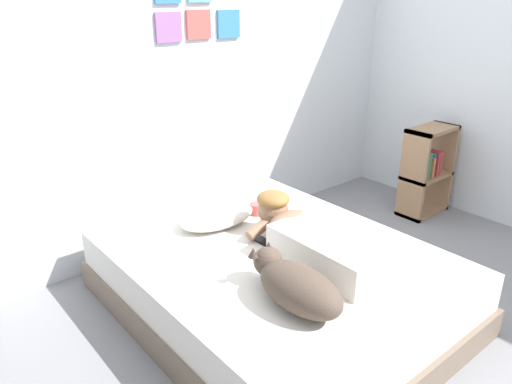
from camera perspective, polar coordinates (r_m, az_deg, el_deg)
ground_plane at (r=2.94m, az=12.41°, el=-14.95°), size 11.71×11.71×0.00m
back_wall at (r=3.58m, az=-6.95°, el=14.03°), size 3.85×0.12×2.50m
bed at (r=2.90m, az=2.25°, el=-10.38°), size 1.56×1.97×0.39m
pillow at (r=3.11m, az=-4.59°, el=-2.82°), size 0.52×0.32×0.11m
person_lying at (r=2.74m, az=7.02°, el=-5.29°), size 0.43×0.92×0.27m
dog at (r=2.32m, az=4.66°, el=-10.81°), size 0.26×0.57×0.21m
coffee_cup at (r=3.24m, az=0.06°, el=-2.00°), size 0.12×0.09×0.07m
cell_phone at (r=2.90m, az=0.93°, el=-5.83°), size 0.07×0.14×0.01m
bookshelf at (r=4.30m, az=19.31°, el=2.47°), size 0.45×0.24×0.75m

